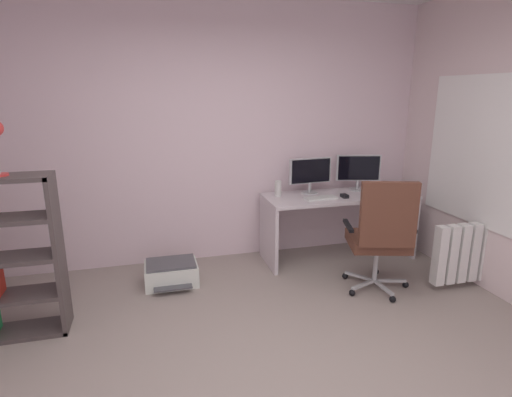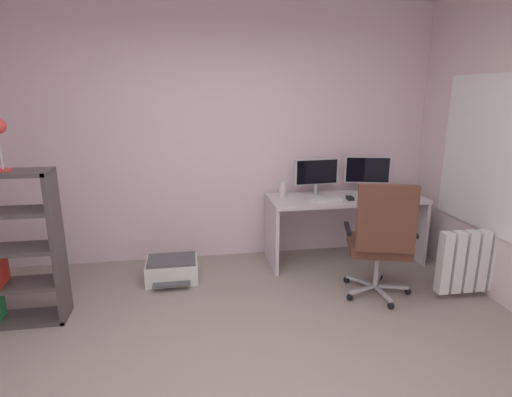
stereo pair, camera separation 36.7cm
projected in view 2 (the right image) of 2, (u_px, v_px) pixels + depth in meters
wall_back at (215, 134)px, 4.38m from camera, size 4.74×0.10×2.75m
window_pane at (506, 157)px, 3.45m from camera, size 0.01×1.58×1.31m
window_frame at (506, 157)px, 3.44m from camera, size 0.02×1.66×1.39m
desk at (345, 213)px, 4.41m from camera, size 1.65×0.62×0.73m
monitor_main at (316, 173)px, 4.40m from camera, size 0.49×0.18×0.39m
monitor_secondary at (367, 171)px, 4.49m from camera, size 0.49×0.18×0.40m
keyboard at (325, 200)px, 4.21m from camera, size 0.35×0.15×0.02m
computer_mouse at (350, 198)px, 4.24m from camera, size 0.06×0.10×0.03m
desktop_speaker at (282, 189)px, 4.33m from camera, size 0.07×0.07×0.17m
office_chair at (381, 237)px, 3.55m from camera, size 0.67×0.65×1.09m
printer at (172, 270)px, 4.03m from camera, size 0.50×0.45×0.22m
radiator at (481, 260)px, 3.67m from camera, size 0.81×0.10×0.57m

